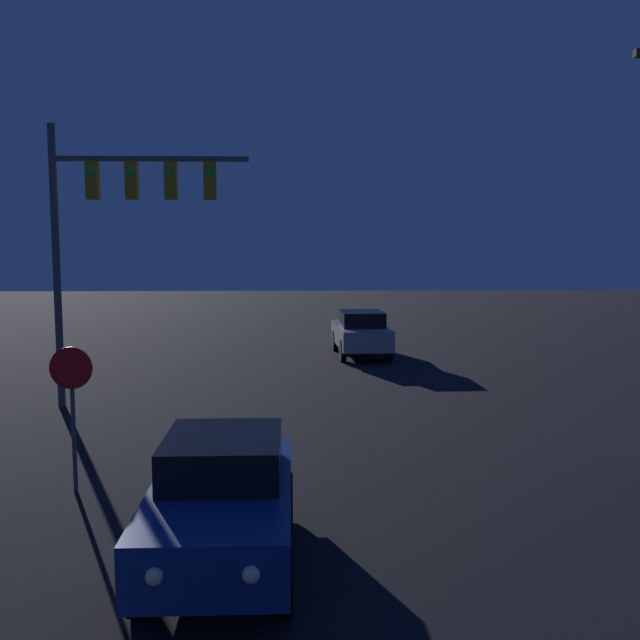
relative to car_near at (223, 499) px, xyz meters
The scene contains 4 objects.
car_near is the anchor object (origin of this frame).
car_far 16.59m from the car_near, 78.86° to the left, with size 1.93×4.07×1.61m.
traffic_signal_mast 10.18m from the car_near, 111.42° to the left, with size 4.74×0.30×6.82m.
stop_sign 3.83m from the car_near, 135.29° to the left, with size 0.68×0.07×2.38m.
Camera 1 is at (-0.42, 1.42, 4.04)m, focal length 40.00 mm.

